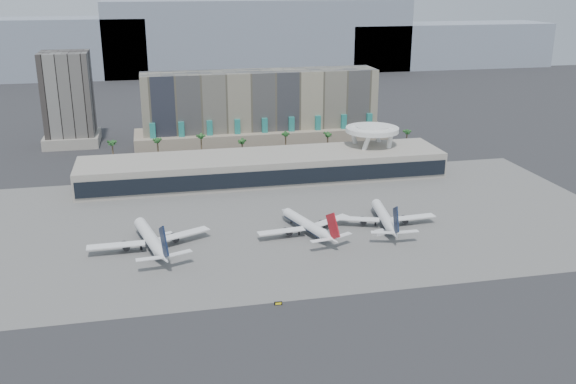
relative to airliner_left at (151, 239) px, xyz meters
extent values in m
plane|color=#232326|center=(53.18, -37.80, -3.94)|extent=(900.00, 900.00, 0.00)
cube|color=#5B5B59|center=(53.18, 17.20, -3.91)|extent=(260.00, 130.00, 0.06)
cube|color=gray|center=(-126.82, 432.20, 23.56)|extent=(260.00, 60.00, 55.00)
cube|color=gray|center=(113.18, 432.20, 31.06)|extent=(300.00, 60.00, 70.00)
cube|color=gray|center=(313.18, 432.20, 18.56)|extent=(220.00, 60.00, 45.00)
cube|color=gray|center=(63.18, 137.20, 17.06)|extent=(130.00, 22.00, 42.00)
cube|color=gray|center=(63.18, 135.20, 1.06)|extent=(140.00, 30.00, 10.00)
cube|color=#247D74|center=(3.18, 125.20, 5.06)|extent=(3.00, 2.00, 18.00)
cube|color=#247D74|center=(18.18, 125.20, 5.06)|extent=(3.00, 2.00, 18.00)
cube|color=#247D74|center=(33.18, 125.20, 5.06)|extent=(3.00, 2.00, 18.00)
cube|color=#247D74|center=(48.18, 125.20, 5.06)|extent=(3.00, 2.00, 18.00)
cube|color=#247D74|center=(63.18, 125.20, 5.06)|extent=(3.00, 2.00, 18.00)
cube|color=#247D74|center=(78.18, 125.20, 5.06)|extent=(3.00, 2.00, 18.00)
cube|color=#247D74|center=(93.18, 125.20, 5.06)|extent=(3.00, 2.00, 18.00)
cube|color=#247D74|center=(108.18, 125.20, 5.06)|extent=(3.00, 2.00, 18.00)
cube|color=#247D74|center=(123.18, 125.20, 5.06)|extent=(3.00, 2.00, 18.00)
cube|color=black|center=(-41.82, 162.20, 22.06)|extent=(26.00, 26.00, 52.00)
cube|color=#9E978B|center=(-41.82, 162.20, -0.94)|extent=(30.00, 30.00, 6.00)
cube|color=#9E978B|center=(53.18, 72.20, 2.06)|extent=(170.00, 32.00, 12.00)
cube|color=black|center=(53.18, 56.00, 1.56)|extent=(168.00, 0.60, 7.00)
cube|color=black|center=(53.18, 72.20, 9.31)|extent=(170.00, 12.00, 2.50)
cylinder|color=white|center=(114.54, 84.57, 7.06)|extent=(6.98, 6.99, 21.89)
cylinder|color=white|center=(101.82, 84.57, 7.06)|extent=(6.98, 6.99, 21.89)
cylinder|color=white|center=(101.82, 71.84, 7.06)|extent=(6.98, 6.99, 21.89)
cylinder|color=white|center=(114.54, 71.84, 7.06)|extent=(6.98, 6.99, 21.89)
cylinder|color=white|center=(108.18, 78.20, 16.06)|extent=(26.00, 26.00, 2.20)
cylinder|color=white|center=(108.18, 78.20, 17.36)|extent=(16.00, 16.00, 1.20)
cylinder|color=brown|center=(-16.82, 107.20, 2.06)|extent=(0.70, 0.70, 12.00)
sphere|color=#1F4E20|center=(-16.82, 107.20, 7.76)|extent=(2.80, 2.80, 2.80)
cylinder|color=brown|center=(5.18, 107.20, 2.06)|extent=(0.70, 0.70, 12.00)
sphere|color=#1F4E20|center=(5.18, 107.20, 7.76)|extent=(2.80, 2.80, 2.80)
cylinder|color=brown|center=(27.18, 107.20, 2.06)|extent=(0.70, 0.70, 12.00)
sphere|color=#1F4E20|center=(27.18, 107.20, 7.76)|extent=(2.80, 2.80, 2.80)
cylinder|color=brown|center=(48.18, 107.20, 2.06)|extent=(0.70, 0.70, 12.00)
sphere|color=#1F4E20|center=(48.18, 107.20, 7.76)|extent=(2.80, 2.80, 2.80)
cylinder|color=brown|center=(71.18, 107.20, 2.06)|extent=(0.70, 0.70, 12.00)
sphere|color=#1F4E20|center=(71.18, 107.20, 7.76)|extent=(2.80, 2.80, 2.80)
cylinder|color=brown|center=(93.18, 107.20, 2.06)|extent=(0.70, 0.70, 12.00)
sphere|color=#1F4E20|center=(93.18, 107.20, 7.76)|extent=(2.80, 2.80, 2.80)
cylinder|color=brown|center=(115.18, 107.20, 2.06)|extent=(0.70, 0.70, 12.00)
sphere|color=#1F4E20|center=(115.18, 107.20, 7.76)|extent=(2.80, 2.80, 2.80)
cylinder|color=brown|center=(138.18, 107.20, 2.06)|extent=(0.70, 0.70, 12.00)
sphere|color=#1F4E20|center=(138.18, 107.20, 7.76)|extent=(2.80, 2.80, 2.80)
cylinder|color=white|center=(-0.44, 1.89, -0.02)|extent=(10.93, 29.89, 4.35)
cylinder|color=#0F1932|center=(-0.44, 1.89, -0.19)|extent=(10.71, 29.30, 4.26)
cone|color=white|center=(-4.27, 18.47, -0.02)|extent=(5.34, 5.75, 4.35)
cone|color=white|center=(3.89, -16.81, 0.30)|extent=(6.45, 10.52, 4.35)
cube|color=white|center=(-11.85, -1.87, -0.68)|extent=(19.66, 4.70, 0.38)
cube|color=white|center=(11.47, 3.53, -0.68)|extent=(19.58, 12.23, 0.38)
cylinder|color=black|center=(-8.79, -0.60, -1.77)|extent=(3.31, 4.78, 2.39)
cylinder|color=black|center=(8.16, 3.32, -1.77)|extent=(3.31, 4.78, 2.39)
cube|color=#0F1932|center=(4.26, -18.40, 5.96)|extent=(2.76, 9.75, 11.45)
cube|color=white|center=(-0.64, -18.97, 0.85)|extent=(8.88, 3.15, 0.27)
cube|color=white|center=(8.90, -16.76, 0.85)|extent=(8.98, 5.36, 0.27)
cylinder|color=black|center=(-3.05, 13.17, -3.07)|extent=(0.54, 0.54, 1.74)
cylinder|color=black|center=(-3.58, 0.05, -3.07)|extent=(0.76, 0.76, 1.74)
cylinder|color=black|center=(3.20, 1.62, -3.07)|extent=(0.76, 0.76, 1.74)
cylinder|color=white|center=(56.40, 3.77, -0.45)|extent=(11.71, 26.42, 3.88)
cylinder|color=#0F1932|center=(56.40, 3.77, -0.59)|extent=(11.47, 25.89, 3.81)
cone|color=white|center=(51.81, 18.25, -0.45)|extent=(5.02, 5.34, 3.88)
cone|color=white|center=(61.57, -12.55, -0.15)|extent=(6.34, 9.50, 3.88)
cube|color=white|center=(46.51, -0.38, -1.03)|extent=(17.77, 5.57, 0.34)
cube|color=white|center=(66.87, 6.07, -1.03)|extent=(17.11, 12.01, 0.34)
cylinder|color=black|center=(49.14, 0.96, -2.00)|extent=(3.21, 4.35, 2.14)
cylinder|color=black|center=(63.95, 5.66, -2.00)|extent=(3.21, 4.35, 2.14)
cube|color=maroon|center=(62.01, -13.94, 4.89)|extent=(3.13, 8.55, 10.22)
cube|color=white|center=(57.70, -14.80, 0.33)|extent=(8.01, 3.40, 0.24)
cube|color=white|center=(66.03, -12.16, 0.33)|extent=(7.93, 5.28, 0.24)
cylinder|color=black|center=(53.27, 13.62, -3.16)|extent=(0.49, 0.49, 1.55)
cylinder|color=black|center=(53.73, 1.91, -3.16)|extent=(0.68, 0.68, 1.55)
cylinder|color=black|center=(59.65, 3.79, -3.16)|extent=(0.68, 0.68, 1.55)
cylinder|color=white|center=(87.85, 5.10, -0.31)|extent=(7.84, 27.81, 4.03)
cylinder|color=#0F1932|center=(87.85, 5.10, -0.46)|extent=(7.68, 27.25, 3.95)
cone|color=white|center=(90.05, 20.72, -0.31)|extent=(4.63, 5.06, 4.03)
cone|color=white|center=(85.37, -12.52, -0.01)|extent=(5.26, 9.55, 4.03)
cube|color=white|center=(76.72, 5.65, -0.91)|extent=(18.44, 10.01, 0.35)
cube|color=white|center=(98.70, 2.55, -0.91)|extent=(18.39, 5.28, 0.35)
cylinder|color=black|center=(79.79, 5.73, -1.92)|extent=(2.76, 4.31, 2.22)
cylinder|color=black|center=(95.77, 3.47, -1.92)|extent=(2.76, 4.31, 2.22)
cube|color=#0F1932|center=(85.16, -14.02, 5.24)|extent=(1.78, 9.14, 10.62)
cube|color=white|center=(80.73, -12.89, 0.50)|extent=(8.37, 4.36, 0.25)
cube|color=white|center=(89.72, -14.15, 0.50)|extent=(8.07, 2.22, 0.25)
cylinder|color=black|center=(89.35, 15.73, -3.13)|extent=(0.50, 0.50, 1.61)
cylinder|color=black|center=(84.51, 4.55, -3.13)|extent=(0.71, 0.71, 1.61)
cylinder|color=black|center=(90.91, 3.65, -3.13)|extent=(0.71, 0.71, 1.61)
cube|color=white|center=(5.60, 8.70, -2.90)|extent=(4.72, 3.45, 2.08)
cube|color=silver|center=(82.85, -4.69, -2.99)|extent=(4.11, 2.94, 1.91)
cube|color=black|center=(35.51, -49.29, -3.40)|extent=(2.39, 0.52, 1.08)
cube|color=gold|center=(35.51, -49.48, -3.40)|extent=(1.72, 0.20, 0.65)
cylinder|color=black|center=(34.65, -49.29, -3.62)|extent=(0.13, 0.13, 0.65)
cylinder|color=black|center=(36.37, -49.29, -3.62)|extent=(0.13, 0.13, 0.65)
camera|label=1|loc=(3.05, -212.67, 86.65)|focal=40.00mm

